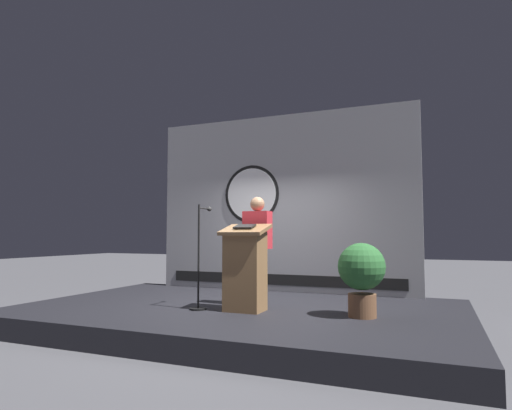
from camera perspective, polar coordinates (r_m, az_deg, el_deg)
ground_plane at (r=6.70m, az=-2.09°, el=-15.64°), size 40.00×40.00×0.00m
stage_platform at (r=6.67m, az=-2.08°, el=-14.38°), size 6.40×4.00×0.30m
banner_display at (r=8.31m, az=3.17°, el=0.27°), size 5.07×0.12×3.36m
podium at (r=6.15m, az=-1.44°, el=-8.29°), size 0.64×0.50×1.22m
speaker_person at (r=6.58m, az=0.18°, el=-5.90°), size 0.40×0.26×1.64m
microphone_stand at (r=6.36m, az=-7.38°, el=-8.77°), size 0.24×0.46×1.50m
potted_plant at (r=5.86m, az=13.69°, el=-8.55°), size 0.61×0.61×0.96m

